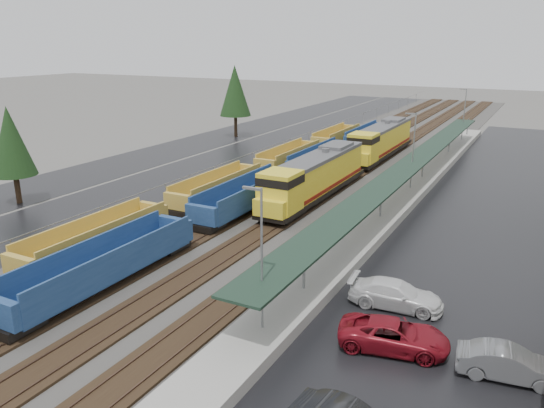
{
  "coord_description": "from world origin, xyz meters",
  "views": [
    {
      "loc": [
        21.06,
        -0.68,
        14.54
      ],
      "look_at": [
        2.03,
        35.1,
        2.0
      ],
      "focal_mm": 35.0,
      "sensor_mm": 36.0,
      "label": 1
    }
  ],
  "objects": [
    {
      "name": "locomotive_trail",
      "position": [
        2.0,
        64.49,
        2.37
      ],
      "size": [
        2.97,
        19.56,
        4.43
      ],
      "color": "black",
      "rests_on": "ground"
    },
    {
      "name": "locomotive_lead",
      "position": [
        2.0,
        43.49,
        2.37
      ],
      "size": [
        2.97,
        19.56,
        4.43
      ],
      "color": "black",
      "rests_on": "ground"
    },
    {
      "name": "ballast_strip",
      "position": [
        0.0,
        60.0,
        0.04
      ],
      "size": [
        20.0,
        160.0,
        0.08
      ],
      "primitive_type": "cube",
      "color": "#302D2B",
      "rests_on": "ground"
    },
    {
      "name": "station_platform",
      "position": [
        9.5,
        50.01,
        0.73
      ],
      "size": [
        3.0,
        80.0,
        8.0
      ],
      "color": "#9E9B93",
      "rests_on": "ground"
    },
    {
      "name": "parked_car_east_e",
      "position": [
        20.81,
        22.33,
        0.74
      ],
      "size": [
        2.2,
        4.68,
        1.48
      ],
      "primitive_type": "imported",
      "rotation": [
        0.0,
        0.0,
        1.71
      ],
      "color": "slate",
      "rests_on": "ground"
    },
    {
      "name": "well_string_yellow",
      "position": [
        -6.0,
        31.7,
        1.16
      ],
      "size": [
        2.63,
        89.39,
        2.34
      ],
      "color": "gold",
      "rests_on": "ground"
    },
    {
      "name": "tree_west_near",
      "position": [
        -22.0,
        30.0,
        5.82
      ],
      "size": [
        3.96,
        3.96,
        9.0
      ],
      "color": "#332316",
      "rests_on": "ground"
    },
    {
      "name": "west_road",
      "position": [
        -25.0,
        60.0,
        0.01
      ],
      "size": [
        9.0,
        160.0,
        0.02
      ],
      "primitive_type": "cube",
      "color": "black",
      "rests_on": "ground"
    },
    {
      "name": "parked_car_east_b",
      "position": [
        15.6,
        22.27,
        0.74
      ],
      "size": [
        3.46,
        5.74,
        1.49
      ],
      "primitive_type": "imported",
      "rotation": [
        0.0,
        0.0,
        1.77
      ],
      "color": "maroon",
      "rests_on": "ground"
    },
    {
      "name": "chainlink_fence",
      "position": [
        -9.5,
        58.44,
        1.61
      ],
      "size": [
        0.08,
        160.04,
        2.02
      ],
      "color": "gray",
      "rests_on": "ground"
    },
    {
      "name": "well_string_blue",
      "position": [
        -2.0,
        29.42,
        1.22
      ],
      "size": [
        2.81,
        101.52,
        2.49
      ],
      "color": "navy",
      "rests_on": "ground"
    },
    {
      "name": "parked_car_east_c",
      "position": [
        14.52,
        26.55,
        0.77
      ],
      "size": [
        2.62,
        5.46,
        1.54
      ],
      "primitive_type": "imported",
      "rotation": [
        0.0,
        0.0,
        1.66
      ],
      "color": "white",
      "rests_on": "ground"
    },
    {
      "name": "east_commuter_lot",
      "position": [
        19.0,
        50.0,
        0.01
      ],
      "size": [
        16.0,
        100.0,
        0.02
      ],
      "primitive_type": "cube",
      "color": "black",
      "rests_on": "ground"
    },
    {
      "name": "trackbed",
      "position": [
        -0.0,
        60.0,
        0.16
      ],
      "size": [
        14.6,
        160.0,
        0.22
      ],
      "color": "black",
      "rests_on": "ground"
    },
    {
      "name": "west_parking_lot",
      "position": [
        -15.0,
        60.0,
        0.01
      ],
      "size": [
        10.0,
        160.0,
        0.02
      ],
      "primitive_type": "cube",
      "color": "black",
      "rests_on": "ground"
    },
    {
      "name": "tree_west_far",
      "position": [
        -23.0,
        70.0,
        7.12
      ],
      "size": [
        4.84,
        4.84,
        11.0
      ],
      "color": "#332316",
      "rests_on": "ground"
    }
  ]
}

